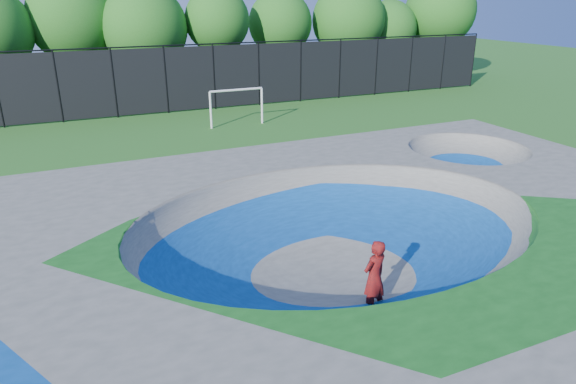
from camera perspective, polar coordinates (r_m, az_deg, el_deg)
name	(u,v)px	position (r m, az deg, el deg)	size (l,w,h in m)	color
ground	(338,266)	(13.92, 5.53, -8.23)	(120.00, 120.00, 0.00)	#235F1A
skate_deck	(339,241)	(13.57, 5.64, -5.47)	(22.00, 14.00, 1.50)	gray
skater	(374,277)	(11.75, 9.56, -9.33)	(0.65, 0.43, 1.80)	red
skateboard	(372,311)	(12.21, 9.31, -12.87)	(0.78, 0.22, 0.05)	black
soccer_goal	(237,100)	(28.58, -5.73, 10.10)	(3.09, 0.12, 2.04)	white
fence	(166,79)	(32.40, -13.42, 12.17)	(48.09, 0.09, 4.04)	black
treeline	(184,24)	(37.25, -11.44, 17.86)	(51.36, 7.97, 8.44)	#4B3325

